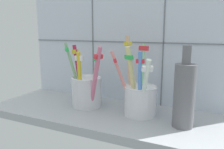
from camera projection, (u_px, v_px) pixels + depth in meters
counter_slab at (109, 116)px, 58.58cm from camera, size 64.00×22.00×2.00cm
tile_wall_back at (127, 30)px, 65.04cm from camera, size 64.00×2.20×45.00cm
toothbrush_cup_left at (86, 89)px, 62.07cm from camera, size 11.83×8.84×17.45cm
toothbrush_cup_right at (139, 96)px, 55.81cm from camera, size 10.93×10.72×19.31cm
ceramic_vase at (184, 94)px, 48.57cm from camera, size 4.46×4.46×17.57cm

